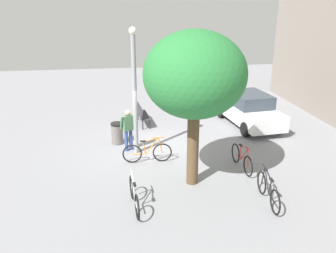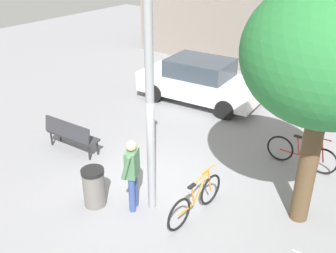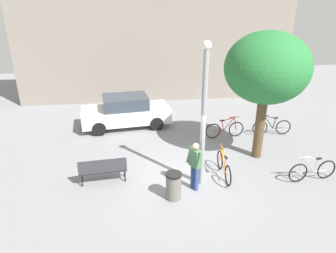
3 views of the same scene
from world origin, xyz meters
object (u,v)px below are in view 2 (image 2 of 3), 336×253
at_px(person_by_lamppost, 132,171).
at_px(trash_bin, 94,187).
at_px(bicycle_orange, 196,200).
at_px(lamppost, 150,98).
at_px(park_bench, 70,133).
at_px(plaza_tree, 329,55).
at_px(parked_car_white, 199,81).
at_px(bicycle_red, 302,154).

bearing_deg(person_by_lamppost, trash_bin, -150.26).
bearing_deg(bicycle_orange, lamppost, -158.76).
height_order(park_bench, trash_bin, park_bench).
height_order(plaza_tree, parked_car_white, plaza_tree).
bearing_deg(person_by_lamppost, bicycle_red, 60.12).
relative_size(bicycle_orange, bicycle_red, 1.00).
height_order(parked_car_white, trash_bin, parked_car_white).
bearing_deg(parked_car_white, person_by_lamppost, -69.03).
distance_m(lamppost, park_bench, 3.90).
bearing_deg(lamppost, bicycle_orange, 21.24).
bearing_deg(trash_bin, bicycle_red, 55.28).
bearing_deg(parked_car_white, trash_bin, -76.83).
height_order(bicycle_red, parked_car_white, parked_car_white).
bearing_deg(lamppost, person_by_lamppost, -134.56).
distance_m(lamppost, trash_bin, 2.49).
distance_m(person_by_lamppost, park_bench, 3.12).
distance_m(bicycle_orange, bicycle_red, 3.38).
relative_size(park_bench, plaza_tree, 0.34).
bearing_deg(lamppost, parked_car_white, 114.48).
bearing_deg(bicycle_red, bicycle_orange, -107.69).
bearing_deg(trash_bin, parked_car_white, 103.17).
relative_size(person_by_lamppost, parked_car_white, 0.38).
bearing_deg(lamppost, bicycle_red, 61.57).
xyz_separation_m(bicycle_orange, trash_bin, (-1.95, -1.07, 0.07)).
xyz_separation_m(park_bench, bicycle_red, (5.21, 3.11, -0.16)).
height_order(person_by_lamppost, park_bench, person_by_lamppost).
height_order(person_by_lamppost, parked_car_white, person_by_lamppost).
bearing_deg(bicycle_orange, person_by_lamppost, -151.72).
bearing_deg(parked_car_white, bicycle_red, -23.18).
xyz_separation_m(park_bench, parked_car_white, (0.79, 5.00, 0.23)).
relative_size(person_by_lamppost, park_bench, 1.02).
bearing_deg(park_bench, person_by_lamppost, -14.07).
distance_m(park_bench, parked_car_white, 5.07).
bearing_deg(person_by_lamppost, park_bench, 165.93).
distance_m(bicycle_orange, parked_car_white, 6.15).
height_order(lamppost, park_bench, lamppost).
bearing_deg(person_by_lamppost, plaza_tree, 33.18).
relative_size(lamppost, person_by_lamppost, 2.85).
height_order(park_bench, parked_car_white, parked_car_white).
xyz_separation_m(lamppost, parked_car_white, (-2.49, 5.47, -1.82)).
distance_m(park_bench, trash_bin, 2.53).
bearing_deg(plaza_tree, trash_bin, -147.50).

